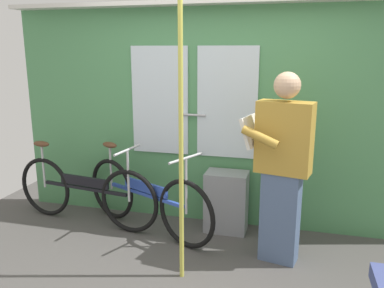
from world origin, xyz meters
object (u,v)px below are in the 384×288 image
bicycle_near_door (145,198)px  trash_bin_by_wall (226,201)px  bicycle_leaning_behind (84,191)px  handrail_pole (181,144)px  passenger_reading_newspaper (282,165)px

bicycle_near_door → trash_bin_by_wall: (0.78, 0.23, -0.05)m
bicycle_leaning_behind → handrail_pole: bearing=-21.2°
bicycle_leaning_behind → trash_bin_by_wall: size_ratio=2.81×
passenger_reading_newspaper → handrail_pole: (-0.73, -0.47, 0.24)m
bicycle_leaning_behind → handrail_pole: handrail_pole is taller
bicycle_leaning_behind → trash_bin_by_wall: (1.46, 0.22, -0.05)m
passenger_reading_newspaper → trash_bin_by_wall: bearing=-28.2°
bicycle_near_door → trash_bin_by_wall: bearing=41.0°
bicycle_near_door → passenger_reading_newspaper: passenger_reading_newspaper is taller
bicycle_leaning_behind → bicycle_near_door: bearing=7.4°
passenger_reading_newspaper → trash_bin_by_wall: passenger_reading_newspaper is taller
bicycle_near_door → handrail_pole: bearing=-25.9°
bicycle_near_door → bicycle_leaning_behind: bicycle_near_door is taller
bicycle_leaning_behind → trash_bin_by_wall: bearing=16.8°
bicycle_near_door → trash_bin_by_wall: size_ratio=2.58×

